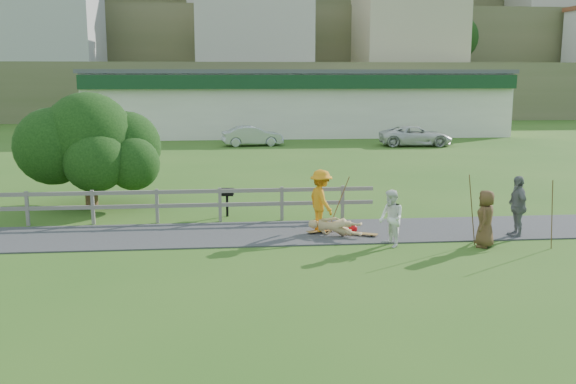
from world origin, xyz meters
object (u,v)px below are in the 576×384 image
at_px(spectator_a, 391,218).
at_px(spectator_b, 517,207).
at_px(car_white, 416,136).
at_px(spectator_c, 486,219).
at_px(tree, 89,157).
at_px(skater_fallen, 335,227).
at_px(car_silver, 252,136).
at_px(skater_rider, 321,204).
at_px(bbq, 227,203).

bearing_deg(spectator_a, spectator_b, 86.11).
xyz_separation_m(spectator_a, car_white, (8.26, 25.02, -0.12)).
xyz_separation_m(spectator_c, tree, (-11.86, 6.79, 0.99)).
relative_size(spectator_b, car_white, 0.37).
relative_size(skater_fallen, car_silver, 0.40).
height_order(spectator_a, spectator_c, spectator_c).
distance_m(skater_rider, car_white, 25.46).
height_order(car_silver, bbq, car_silver).
bearing_deg(car_silver, spectator_b, -172.43).
height_order(skater_fallen, car_white, car_white).
xyz_separation_m(car_white, bbq, (-12.72, -20.72, -0.20)).
bearing_deg(spectator_c, car_silver, -141.04).
xyz_separation_m(car_silver, tree, (-6.68, -19.69, 1.12)).
relative_size(skater_rider, spectator_c, 1.16).
distance_m(skater_rider, spectator_b, 5.69).
bearing_deg(spectator_a, skater_rider, -147.15).
xyz_separation_m(spectator_a, tree, (-9.30, 6.48, 0.99)).
bearing_deg(bbq, tree, 163.59).
distance_m(skater_fallen, spectator_a, 1.89).
distance_m(skater_fallen, car_silver, 24.97).
bearing_deg(car_white, car_silver, 88.29).
bearing_deg(spectator_b, skater_rider, -96.79).
height_order(skater_fallen, spectator_b, spectator_b).
relative_size(car_silver, car_white, 0.84).
relative_size(spectator_b, tree, 0.35).
bearing_deg(bbq, spectator_b, -15.62).
bearing_deg(tree, car_silver, 71.26).
bearing_deg(skater_rider, spectator_a, -149.85).
relative_size(spectator_a, bbq, 1.68).
relative_size(spectator_a, spectator_b, 0.87).
bearing_deg(spectator_b, car_silver, -163.16).
bearing_deg(spectator_c, spectator_b, 154.02).
distance_m(skater_fallen, bbq, 4.38).
xyz_separation_m(spectator_b, spectator_c, (-1.36, -1.00, -0.11)).
xyz_separation_m(skater_rider, tree, (-7.61, 4.88, 0.87)).
height_order(skater_rider, spectator_b, skater_rider).
bearing_deg(spectator_a, tree, -138.70).
bearing_deg(bbq, skater_fallen, -36.86).
xyz_separation_m(spectator_c, car_white, (5.71, 25.33, -0.12)).
bearing_deg(skater_fallen, skater_rider, 77.98).
distance_m(skater_fallen, spectator_c, 4.22).
relative_size(spectator_b, spectator_c, 1.14).
height_order(tree, bbq, tree).
distance_m(spectator_b, spectator_c, 1.69).
relative_size(skater_fallen, spectator_a, 1.03).
bearing_deg(spectator_b, spectator_a, -77.62).
xyz_separation_m(spectator_a, spectator_b, (3.92, 0.69, 0.11)).
bearing_deg(tree, skater_fallen, -33.37).
distance_m(spectator_c, car_white, 25.97).
height_order(spectator_b, car_silver, spectator_b).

